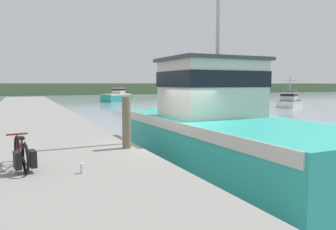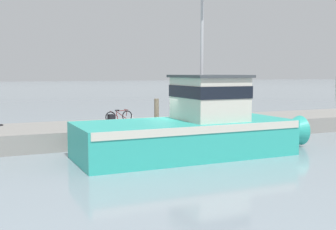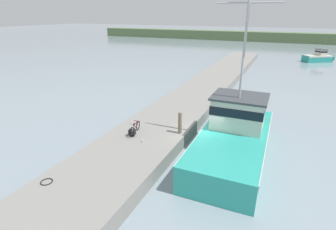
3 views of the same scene
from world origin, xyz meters
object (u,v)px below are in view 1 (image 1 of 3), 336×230
Objects in this scene: fishing_boat_main at (222,127)px; mooring_post at (126,122)px; boat_green_anchored at (117,96)px; water_bottle_by_bike at (82,168)px; bicycle_touring at (22,155)px; boat_red_outer at (290,101)px.

mooring_post is (-3.44, -0.44, 0.36)m from fishing_boat_main.
boat_green_anchored is 26.80× the size of water_bottle_by_bike.
bicycle_touring is at bearing -153.10° from mooring_post.
mooring_post is (-10.82, -39.94, 0.80)m from boat_green_anchored.
boat_green_anchored is 43.44m from bicycle_touring.
boat_green_anchored is at bearing 78.81° from fishing_boat_main.
boat_green_anchored is at bearing 7.35° from boat_red_outer.
bicycle_touring is at bearing -50.86° from boat_green_anchored.
water_bottle_by_bike is at bearing -126.81° from mooring_post.
boat_red_outer reaches higher than mooring_post.
fishing_boat_main is 40.18m from boat_green_anchored.
boat_red_outer is 35.61m from bicycle_touring.
bicycle_touring is 8.08× the size of water_bottle_by_bike.
mooring_post is 7.08× the size of water_bottle_by_bike.
bicycle_touring is (-28.47, -21.38, 0.50)m from boat_red_outer.
bicycle_touring is at bearing 144.45° from water_bottle_by_bike.
boat_red_outer is at bearing 38.96° from water_bottle_by_bike.
water_bottle_by_bike is (-12.41, -42.06, 0.19)m from boat_green_anchored.
boat_green_anchored is 24.91m from boat_red_outer.
mooring_post is 2.72m from water_bottle_by_bike.
fishing_boat_main reaches higher than boat_green_anchored.
fishing_boat_main reaches higher than mooring_post.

